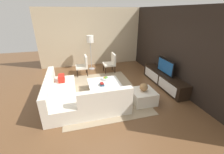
{
  "coord_description": "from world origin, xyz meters",
  "views": [
    {
      "loc": [
        4.48,
        -0.85,
        2.64
      ],
      "look_at": [
        -0.13,
        0.4,
        0.52
      ],
      "focal_mm": 24.04,
      "sensor_mm": 36.0,
      "label": 1
    }
  ],
  "objects_px": {
    "sectional_couch": "(76,97)",
    "fruit_bowl": "(106,78)",
    "floor_lamp": "(90,41)",
    "accent_chair_far": "(111,62)",
    "ottoman": "(143,96)",
    "decorative_ball": "(144,87)",
    "book_stack": "(102,84)",
    "television": "(166,66)",
    "coffee_table": "(104,87)",
    "accent_chair_near": "(84,64)",
    "media_console": "(164,79)"
  },
  "relations": [
    {
      "from": "sectional_couch",
      "to": "television",
      "type": "bearing_deg",
      "value": 98.62
    },
    {
      "from": "ottoman",
      "to": "decorative_ball",
      "type": "bearing_deg",
      "value": 0.0
    },
    {
      "from": "media_console",
      "to": "accent_chair_far",
      "type": "relative_size",
      "value": 2.72
    },
    {
      "from": "accent_chair_near",
      "to": "accent_chair_far",
      "type": "bearing_deg",
      "value": 93.7
    },
    {
      "from": "floor_lamp",
      "to": "accent_chair_far",
      "type": "bearing_deg",
      "value": 53.66
    },
    {
      "from": "media_console",
      "to": "floor_lamp",
      "type": "bearing_deg",
      "value": -136.28
    },
    {
      "from": "television",
      "to": "coffee_table",
      "type": "distance_m",
      "value": 2.37
    },
    {
      "from": "media_console",
      "to": "book_stack",
      "type": "bearing_deg",
      "value": -87.16
    },
    {
      "from": "media_console",
      "to": "sectional_couch",
      "type": "xyz_separation_m",
      "value": [
        0.5,
        -3.28,
        0.03
      ]
    },
    {
      "from": "television",
      "to": "sectional_couch",
      "type": "relative_size",
      "value": 0.42
    },
    {
      "from": "floor_lamp",
      "to": "media_console",
      "type": "bearing_deg",
      "value": 43.72
    },
    {
      "from": "accent_chair_near",
      "to": "decorative_ball",
      "type": "xyz_separation_m",
      "value": [
        2.71,
        1.55,
        0.03
      ]
    },
    {
      "from": "ottoman",
      "to": "fruit_bowl",
      "type": "xyz_separation_m",
      "value": [
        -1.14,
        -0.93,
        0.23
      ]
    },
    {
      "from": "media_console",
      "to": "sectional_couch",
      "type": "bearing_deg",
      "value": -81.38
    },
    {
      "from": "sectional_couch",
      "to": "ottoman",
      "type": "xyz_separation_m",
      "value": [
        0.36,
        2.01,
        -0.08
      ]
    },
    {
      "from": "book_stack",
      "to": "ottoman",
      "type": "bearing_deg",
      "value": 57.11
    },
    {
      "from": "coffee_table",
      "to": "decorative_ball",
      "type": "bearing_deg",
      "value": 46.99
    },
    {
      "from": "sectional_couch",
      "to": "fruit_bowl",
      "type": "relative_size",
      "value": 8.22
    },
    {
      "from": "media_console",
      "to": "accent_chair_far",
      "type": "xyz_separation_m",
      "value": [
        -1.89,
        -1.57,
        0.24
      ]
    },
    {
      "from": "television",
      "to": "accent_chair_far",
      "type": "distance_m",
      "value": 2.47
    },
    {
      "from": "media_console",
      "to": "accent_chair_near",
      "type": "xyz_separation_m",
      "value": [
        -1.85,
        -2.82,
        0.24
      ]
    },
    {
      "from": "fruit_bowl",
      "to": "accent_chair_far",
      "type": "xyz_separation_m",
      "value": [
        -1.62,
        0.63,
        0.06
      ]
    },
    {
      "from": "accent_chair_far",
      "to": "ottoman",
      "type": "bearing_deg",
      "value": 6.18
    },
    {
      "from": "decorative_ball",
      "to": "book_stack",
      "type": "xyz_separation_m",
      "value": [
        -0.74,
        -1.14,
        -0.1
      ]
    },
    {
      "from": "media_console",
      "to": "decorative_ball",
      "type": "bearing_deg",
      "value": -55.95
    },
    {
      "from": "coffee_table",
      "to": "accent_chair_far",
      "type": "relative_size",
      "value": 1.24
    },
    {
      "from": "coffee_table",
      "to": "accent_chair_far",
      "type": "distance_m",
      "value": 1.96
    },
    {
      "from": "television",
      "to": "decorative_ball",
      "type": "xyz_separation_m",
      "value": [
        0.86,
        -1.27,
        -0.25
      ]
    },
    {
      "from": "television",
      "to": "accent_chair_far",
      "type": "bearing_deg",
      "value": -140.39
    },
    {
      "from": "sectional_couch",
      "to": "book_stack",
      "type": "xyz_separation_m",
      "value": [
        -0.38,
        0.87,
        0.14
      ]
    },
    {
      "from": "television",
      "to": "sectional_couch",
      "type": "distance_m",
      "value": 3.35
    },
    {
      "from": "media_console",
      "to": "book_stack",
      "type": "height_order",
      "value": "media_console"
    },
    {
      "from": "television",
      "to": "fruit_bowl",
      "type": "distance_m",
      "value": 2.24
    },
    {
      "from": "floor_lamp",
      "to": "accent_chair_far",
      "type": "height_order",
      "value": "floor_lamp"
    },
    {
      "from": "floor_lamp",
      "to": "accent_chair_far",
      "type": "distance_m",
      "value": 1.34
    },
    {
      "from": "accent_chair_near",
      "to": "fruit_bowl",
      "type": "relative_size",
      "value": 3.11
    },
    {
      "from": "floor_lamp",
      "to": "fruit_bowl",
      "type": "xyz_separation_m",
      "value": [
        2.22,
        0.19,
        -0.93
      ]
    },
    {
      "from": "television",
      "to": "ottoman",
      "type": "relative_size",
      "value": 1.37
    },
    {
      "from": "fruit_bowl",
      "to": "book_stack",
      "type": "height_order",
      "value": "fruit_bowl"
    },
    {
      "from": "accent_chair_near",
      "to": "book_stack",
      "type": "xyz_separation_m",
      "value": [
        1.97,
        0.41,
        -0.07
      ]
    },
    {
      "from": "fruit_bowl",
      "to": "accent_chair_far",
      "type": "height_order",
      "value": "accent_chair_far"
    },
    {
      "from": "accent_chair_near",
      "to": "fruit_bowl",
      "type": "bearing_deg",
      "value": 23.53
    },
    {
      "from": "accent_chair_near",
      "to": "book_stack",
      "type": "relative_size",
      "value": 4.25
    },
    {
      "from": "coffee_table",
      "to": "accent_chair_near",
      "type": "bearing_deg",
      "value": -163.32
    },
    {
      "from": "ottoman",
      "to": "book_stack",
      "type": "distance_m",
      "value": 1.38
    },
    {
      "from": "ottoman",
      "to": "decorative_ball",
      "type": "xyz_separation_m",
      "value": [
        0.0,
        0.0,
        0.32
      ]
    },
    {
      "from": "television",
      "to": "book_stack",
      "type": "bearing_deg",
      "value": -87.16
    },
    {
      "from": "coffee_table",
      "to": "ottoman",
      "type": "height_order",
      "value": "ottoman"
    },
    {
      "from": "floor_lamp",
      "to": "accent_chair_far",
      "type": "xyz_separation_m",
      "value": [
        0.61,
        0.83,
        -0.87
      ]
    },
    {
      "from": "floor_lamp",
      "to": "coffee_table",
      "type": "bearing_deg",
      "value": 2.27
    }
  ]
}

